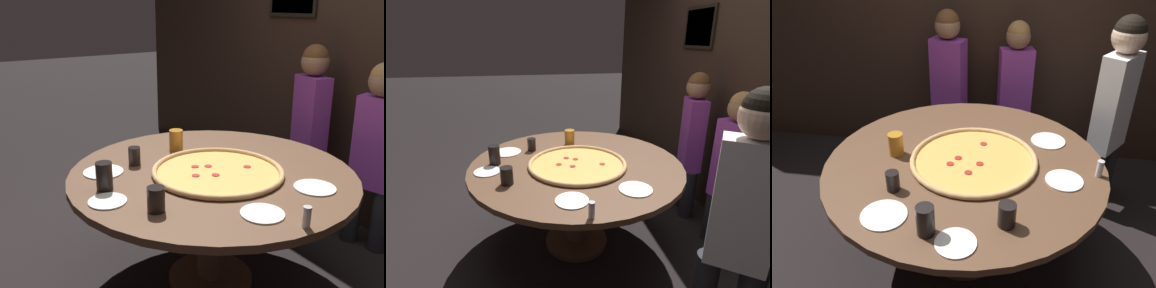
% 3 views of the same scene
% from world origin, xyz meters
% --- Properties ---
extents(ground_plane, '(24.00, 24.00, 0.00)m').
position_xyz_m(ground_plane, '(0.00, 0.00, 0.00)').
color(ground_plane, black).
extents(back_wall, '(6.40, 0.08, 2.60)m').
position_xyz_m(back_wall, '(0.00, 1.42, 1.30)').
color(back_wall, black).
rests_on(back_wall, ground_plane).
extents(dining_table, '(1.63, 1.63, 0.74)m').
position_xyz_m(dining_table, '(0.00, 0.00, 0.62)').
color(dining_table, brown).
rests_on(dining_table, ground_plane).
extents(giant_pizza, '(0.75, 0.75, 0.03)m').
position_xyz_m(giant_pizza, '(0.05, 0.00, 0.75)').
color(giant_pizza, '#E5A84C').
rests_on(giant_pizza, dining_table).
extents(drink_cup_far_left, '(0.07, 0.07, 0.11)m').
position_xyz_m(drink_cup_far_left, '(-0.33, -0.33, 0.79)').
color(drink_cup_far_left, black).
rests_on(drink_cup_far_left, dining_table).
extents(drink_cup_near_right, '(0.09, 0.09, 0.14)m').
position_xyz_m(drink_cup_near_right, '(-0.42, 0.01, 0.81)').
color(drink_cup_near_right, '#BC7A23').
rests_on(drink_cup_near_right, dining_table).
extents(drink_cup_near_left, '(0.08, 0.08, 0.12)m').
position_xyz_m(drink_cup_near_left, '(0.27, -0.51, 0.80)').
color(drink_cup_near_left, black).
rests_on(drink_cup_near_left, dining_table).
extents(drink_cup_centre_back, '(0.09, 0.09, 0.15)m').
position_xyz_m(drink_cup_centre_back, '(-0.08, -0.62, 0.81)').
color(drink_cup_centre_back, black).
rests_on(drink_cup_centre_back, dining_table).
extents(white_plate_near_front, '(0.19, 0.19, 0.01)m').
position_xyz_m(white_plate_near_front, '(0.06, -0.66, 0.74)').
color(white_plate_near_front, white).
rests_on(white_plate_near_front, dining_table).
extents(white_plate_far_back, '(0.22, 0.22, 0.01)m').
position_xyz_m(white_plate_far_back, '(0.50, 0.30, 0.74)').
color(white_plate_far_back, white).
rests_on(white_plate_far_back, dining_table).
extents(white_plate_left_side, '(0.20, 0.20, 0.01)m').
position_xyz_m(white_plate_left_side, '(0.57, -0.12, 0.74)').
color(white_plate_left_side, white).
rests_on(white_plate_left_side, dining_table).
extents(white_plate_beside_cup, '(0.23, 0.23, 0.01)m').
position_xyz_m(white_plate_beside_cup, '(-0.31, -0.54, 0.74)').
color(white_plate_beside_cup, white).
rests_on(white_plate_beside_cup, dining_table).
extents(condiment_shaker, '(0.04, 0.04, 0.10)m').
position_xyz_m(condiment_shaker, '(0.76, -0.04, 0.79)').
color(condiment_shaker, silver).
rests_on(condiment_shaker, dining_table).
extents(diner_side_right, '(0.36, 0.22, 1.38)m').
position_xyz_m(diner_side_right, '(-0.31, 1.15, 0.78)').
color(diner_side_right, '#232328').
rests_on(diner_side_right, ground_plane).
extents(diner_centre_back, '(0.32, 0.37, 1.46)m').
position_xyz_m(diner_centre_back, '(0.96, 0.70, 0.83)').
color(diner_centre_back, '#232328').
rests_on(diner_centre_back, ground_plane).
extents(diner_far_left, '(0.34, 0.20, 1.30)m').
position_xyz_m(diner_far_left, '(0.26, 1.16, 0.74)').
color(diner_far_left, '#232328').
rests_on(diner_far_left, ground_plane).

